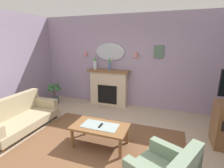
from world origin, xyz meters
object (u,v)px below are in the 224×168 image
(fireplace, at_px, (109,88))
(framed_picture, at_px, (159,52))
(floral_couch, at_px, (18,116))
(wall_mirror, at_px, (110,52))
(coffee_table, at_px, (100,128))
(tv_remote, at_px, (101,125))
(wall_sconce_right, at_px, (136,54))
(potted_plant_small_fern, at_px, (54,92))
(wall_sconce_left, at_px, (85,53))
(mantel_vase_left, at_px, (110,63))
(mantel_vase_right, at_px, (95,63))

(fireplace, distance_m, framed_picture, 1.91)
(fireplace, height_order, floral_couch, fireplace)
(wall_mirror, xyz_separation_m, floral_couch, (-1.45, -2.37, -1.39))
(wall_mirror, xyz_separation_m, framed_picture, (1.50, 0.01, 0.04))
(coffee_table, distance_m, tv_remote, 0.07)
(wall_sconce_right, bearing_deg, potted_plant_small_fern, -166.58)
(wall_sconce_left, distance_m, framed_picture, 2.35)
(mantel_vase_left, height_order, wall_sconce_left, wall_sconce_left)
(tv_remote, bearing_deg, mantel_vase_right, 117.20)
(potted_plant_small_fern, bearing_deg, tv_remote, -35.03)
(mantel_vase_right, bearing_deg, tv_remote, -62.80)
(fireplace, distance_m, wall_sconce_left, 1.38)
(mantel_vase_left, bearing_deg, wall_sconce_left, 172.41)
(mantel_vase_right, bearing_deg, wall_sconce_left, 163.30)
(framed_picture, height_order, coffee_table, framed_picture)
(mantel_vase_left, xyz_separation_m, wall_mirror, (-0.05, 0.17, 0.33))
(mantel_vase_left, height_order, tv_remote, mantel_vase_left)
(mantel_vase_right, xyz_separation_m, wall_sconce_left, (-0.40, 0.12, 0.30))
(mantel_vase_right, distance_m, framed_picture, 2.00)
(coffee_table, bearing_deg, floral_couch, -179.34)
(fireplace, height_order, mantel_vase_right, mantel_vase_right)
(wall_mirror, distance_m, floral_couch, 3.11)
(mantel_vase_left, bearing_deg, tv_remote, -74.07)
(fireplace, bearing_deg, framed_picture, 5.77)
(fireplace, relative_size, mantel_vase_left, 3.42)
(fireplace, relative_size, potted_plant_small_fern, 1.77)
(framed_picture, xyz_separation_m, tv_remote, (-0.83, -2.37, -1.30))
(tv_remote, relative_size, floral_couch, 0.09)
(mantel_vase_right, bearing_deg, fireplace, 3.60)
(fireplace, xyz_separation_m, wall_sconce_right, (0.85, 0.09, 1.09))
(coffee_table, bearing_deg, wall_sconce_right, 85.14)
(coffee_table, distance_m, floral_couch, 2.10)
(wall_sconce_right, bearing_deg, mantel_vase_right, -174.73)
(fireplace, height_order, mantel_vase_left, mantel_vase_left)
(wall_mirror, distance_m, wall_sconce_right, 0.85)
(mantel_vase_left, relative_size, coffee_table, 0.36)
(wall_sconce_left, relative_size, floral_couch, 0.08)
(wall_sconce_left, height_order, floral_couch, wall_sconce_left)
(framed_picture, xyz_separation_m, coffee_table, (-0.85, -2.36, -1.37))
(fireplace, xyz_separation_m, mantel_vase_right, (-0.45, -0.03, 0.79))
(floral_couch, bearing_deg, mantel_vase_right, 65.64)
(coffee_table, distance_m, potted_plant_small_fern, 2.92)
(tv_remote, bearing_deg, framed_picture, 70.78)
(fireplace, xyz_separation_m, coffee_table, (0.65, -2.21, -0.19))
(floral_couch, bearing_deg, coffee_table, 0.66)
(wall_mirror, height_order, tv_remote, wall_mirror)
(mantel_vase_left, height_order, floral_couch, mantel_vase_left)
(mantel_vase_right, bearing_deg, floral_couch, -114.36)
(wall_sconce_right, bearing_deg, mantel_vase_left, -171.47)
(fireplace, xyz_separation_m, framed_picture, (1.50, 0.15, 1.18))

